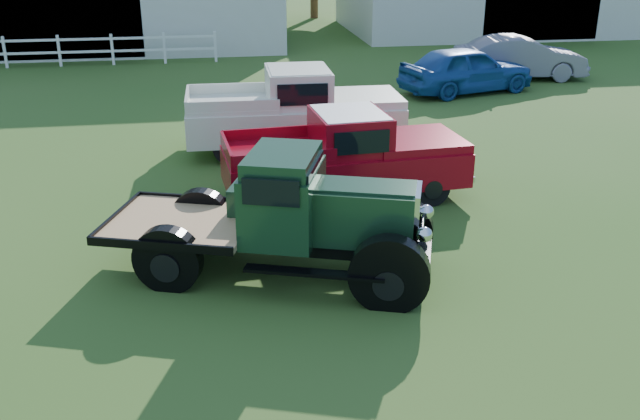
{
  "coord_description": "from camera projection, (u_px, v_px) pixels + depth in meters",
  "views": [
    {
      "loc": [
        -1.47,
        -9.1,
        5.31
      ],
      "look_at": [
        0.2,
        1.2,
        1.05
      ],
      "focal_mm": 40.0,
      "sensor_mm": 36.0,
      "label": 1
    }
  ],
  "objects": [
    {
      "name": "misc_car_blue",
      "position": [
        466.0,
        69.0,
        23.31
      ],
      "size": [
        4.81,
        2.93,
        1.53
      ],
      "primitive_type": "imported",
      "rotation": [
        0.0,
        0.0,
        1.84
      ],
      "color": "navy",
      "rests_on": "ground"
    },
    {
      "name": "misc_car_grey",
      "position": [
        520.0,
        58.0,
        25.38
      ],
      "size": [
        4.72,
        2.18,
        1.5
      ],
      "primitive_type": "imported",
      "rotation": [
        0.0,
        0.0,
        1.44
      ],
      "color": "slate",
      "rests_on": "ground"
    },
    {
      "name": "fence_rail",
      "position": [
        32.0,
        52.0,
        27.41
      ],
      "size": [
        14.2,
        0.16,
        1.2
      ],
      "primitive_type": null,
      "color": "white",
      "rests_on": "ground"
    },
    {
      "name": "red_pickup",
      "position": [
        345.0,
        156.0,
        14.32
      ],
      "size": [
        5.15,
        2.31,
        1.83
      ],
      "primitive_type": null,
      "rotation": [
        0.0,
        0.0,
        0.08
      ],
      "color": "maroon",
      "rests_on": "ground"
    },
    {
      "name": "white_pickup",
      "position": [
        294.0,
        111.0,
        17.34
      ],
      "size": [
        5.44,
        2.2,
        1.99
      ],
      "primitive_type": null,
      "rotation": [
        0.0,
        0.0,
        -0.02
      ],
      "color": "silver",
      "rests_on": "ground"
    },
    {
      "name": "vintage_flatbed",
      "position": [
        277.0,
        214.0,
        11.18
      ],
      "size": [
        5.56,
        3.61,
        2.05
      ],
      "primitive_type": null,
      "rotation": [
        0.0,
        0.0,
        -0.33
      ],
      "color": "#193922",
      "rests_on": "ground"
    },
    {
      "name": "ground",
      "position": [
        320.0,
        307.0,
        10.55
      ],
      "size": [
        120.0,
        120.0,
        0.0
      ],
      "primitive_type": "plane",
      "color": "#295217"
    }
  ]
}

